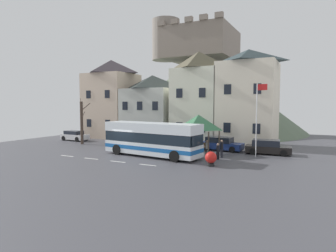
# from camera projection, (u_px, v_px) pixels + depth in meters

# --- Properties ---
(ground_plane) EXTENTS (40.00, 60.00, 0.07)m
(ground_plane) POSITION_uv_depth(u_px,v_px,m) (123.00, 156.00, 27.92)
(ground_plane) COLOR #49494F
(townhouse_00) EXTENTS (6.76, 6.16, 11.49)m
(townhouse_00) POSITION_uv_depth(u_px,v_px,m) (112.00, 99.00, 43.12)
(townhouse_00) COLOR beige
(townhouse_00) RESTS_ON ground_plane
(townhouse_01) EXTENTS (6.92, 6.59, 8.95)m
(townhouse_01) POSITION_uv_depth(u_px,v_px,m) (152.00, 108.00, 40.21)
(townhouse_01) COLOR beige
(townhouse_01) RESTS_ON ground_plane
(townhouse_02) EXTENTS (5.83, 5.12, 11.50)m
(townhouse_02) POSITION_uv_depth(u_px,v_px,m) (198.00, 98.00, 36.21)
(townhouse_02) COLOR silver
(townhouse_02) RESTS_ON ground_plane
(townhouse_03) EXTENTS (6.40, 5.99, 11.31)m
(townhouse_03) POSITION_uv_depth(u_px,v_px,m) (248.00, 98.00, 33.84)
(townhouse_03) COLOR beige
(townhouse_03) RESTS_ON ground_plane
(hilltop_castle) EXTENTS (37.00, 37.00, 20.37)m
(hilltop_castle) POSITION_uv_depth(u_px,v_px,m) (201.00, 91.00, 53.48)
(hilltop_castle) COLOR #576752
(hilltop_castle) RESTS_ON ground_plane
(transit_bus) EXTENTS (10.06, 3.51, 3.18)m
(transit_bus) POSITION_uv_depth(u_px,v_px,m) (151.00, 139.00, 27.26)
(transit_bus) COLOR white
(transit_bus) RESTS_ON ground_plane
(bus_shelter) EXTENTS (3.60, 3.60, 3.89)m
(bus_shelter) POSITION_uv_depth(u_px,v_px,m) (199.00, 122.00, 28.87)
(bus_shelter) COLOR #473D33
(bus_shelter) RESTS_ON ground_plane
(parked_car_00) EXTENTS (4.62, 2.17, 1.44)m
(parked_car_00) POSITION_uv_depth(u_px,v_px,m) (221.00, 144.00, 30.89)
(parked_car_00) COLOR navy
(parked_car_00) RESTS_ON ground_plane
(parked_car_01) EXTENTS (4.42, 1.97, 1.38)m
(parked_car_01) POSITION_uv_depth(u_px,v_px,m) (134.00, 139.00, 35.12)
(parked_car_01) COLOR navy
(parked_car_01) RESTS_ON ground_plane
(parked_car_02) EXTENTS (3.91, 1.93, 1.34)m
(parked_car_02) POSITION_uv_depth(u_px,v_px,m) (75.00, 136.00, 39.31)
(parked_car_02) COLOR silver
(parked_car_02) RESTS_ON ground_plane
(parked_car_03) EXTENTS (4.44, 2.33, 1.42)m
(parked_car_03) POSITION_uv_depth(u_px,v_px,m) (268.00, 147.00, 28.49)
(parked_car_03) COLOR black
(parked_car_03) RESTS_ON ground_plane
(pedestrian_00) EXTENTS (0.29, 0.33, 1.66)m
(pedestrian_00) POSITION_uv_depth(u_px,v_px,m) (199.00, 147.00, 27.53)
(pedestrian_00) COLOR #38332D
(pedestrian_00) RESTS_ON ground_plane
(pedestrian_01) EXTENTS (0.30, 0.31, 1.46)m
(pedestrian_01) POSITION_uv_depth(u_px,v_px,m) (218.00, 150.00, 25.68)
(pedestrian_01) COLOR black
(pedestrian_01) RESTS_ON ground_plane
(pedestrian_02) EXTENTS (0.34, 0.34, 1.55)m
(pedestrian_02) POSITION_uv_depth(u_px,v_px,m) (207.00, 147.00, 27.21)
(pedestrian_02) COLOR #38332D
(pedestrian_02) RESTS_ON ground_plane
(pedestrian_03) EXTENTS (0.30, 0.30, 1.67)m
(pedestrian_03) POSITION_uv_depth(u_px,v_px,m) (222.00, 147.00, 26.53)
(pedestrian_03) COLOR #2D2D38
(pedestrian_03) RESTS_ON ground_plane
(public_bench) EXTENTS (1.68, 0.48, 0.87)m
(public_bench) POSITION_uv_depth(u_px,v_px,m) (199.00, 146.00, 30.70)
(public_bench) COLOR brown
(public_bench) RESTS_ON ground_plane
(flagpole) EXTENTS (0.95, 0.10, 6.85)m
(flagpole) POSITION_uv_depth(u_px,v_px,m) (257.00, 114.00, 26.81)
(flagpole) COLOR silver
(flagpole) RESTS_ON ground_plane
(harbour_buoy) EXTENTS (0.93, 0.93, 1.18)m
(harbour_buoy) POSITION_uv_depth(u_px,v_px,m) (211.00, 158.00, 22.89)
(harbour_buoy) COLOR black
(harbour_buoy) RESTS_ON ground_plane
(bare_tree_00) EXTENTS (1.66, 1.62, 5.69)m
(bare_tree_00) POSITION_uv_depth(u_px,v_px,m) (82.00, 122.00, 35.63)
(bare_tree_00) COLOR #47382D
(bare_tree_00) RESTS_ON ground_plane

